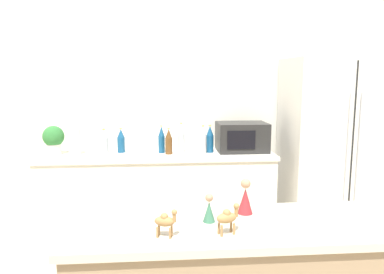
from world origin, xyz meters
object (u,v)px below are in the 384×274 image
at_px(refrigerator, 334,151).
at_px(microwave, 242,137).
at_px(back_bottle_6, 169,142).
at_px(back_bottle_1, 162,140).
at_px(back_bottle_2, 181,138).
at_px(back_bottle_3, 203,140).
at_px(camel_figurine, 165,221).
at_px(back_bottle_4, 121,141).
at_px(back_bottle_5, 210,139).
at_px(back_bottle_0, 104,141).
at_px(camel_figurine_second, 228,217).
at_px(wise_man_figurine_crimson, 209,210).
at_px(paper_towel_roll, 75,142).
at_px(wise_man_figurine_purple, 245,199).
at_px(potted_plant, 54,139).

distance_m(refrigerator, microwave, 0.92).
bearing_deg(back_bottle_6, back_bottle_1, 132.84).
bearing_deg(back_bottle_2, back_bottle_3, -24.84).
height_order(back_bottle_3, camel_figurine, back_bottle_3).
bearing_deg(microwave, back_bottle_4, 178.73).
distance_m(back_bottle_1, back_bottle_5, 0.46).
height_order(back_bottle_3, back_bottle_4, back_bottle_3).
xyz_separation_m(back_bottle_2, camel_figurine, (-0.17, -2.10, 0.00)).
bearing_deg(back_bottle_0, camel_figurine_second, -68.94).
xyz_separation_m(back_bottle_4, wise_man_figurine_crimson, (0.60, -1.99, 0.01)).
bearing_deg(paper_towel_roll, back_bottle_2, 1.97).
relative_size(back_bottle_2, back_bottle_6, 1.17).
relative_size(back_bottle_6, wise_man_figurine_purple, 1.44).
bearing_deg(potted_plant, back_bottle_3, -3.30).
relative_size(back_bottle_1, back_bottle_5, 0.99).
distance_m(back_bottle_3, back_bottle_4, 0.79).
xyz_separation_m(back_bottle_2, back_bottle_3, (0.20, -0.09, -0.01)).
bearing_deg(back_bottle_3, back_bottle_6, 177.82).
height_order(back_bottle_3, back_bottle_5, back_bottle_3).
xyz_separation_m(back_bottle_3, wise_man_figurine_purple, (0.01, -1.77, 0.01)).
bearing_deg(camel_figurine, refrigerator, 50.58).
xyz_separation_m(microwave, wise_man_figurine_crimson, (-0.57, -1.97, -0.01)).
distance_m(back_bottle_1, wise_man_figurine_purple, 1.90).
distance_m(back_bottle_0, back_bottle_3, 0.94).
distance_m(potted_plant, paper_towel_roll, 0.20).
relative_size(wise_man_figurine_crimson, wise_man_figurine_purple, 0.76).
bearing_deg(back_bottle_6, microwave, 7.45).
bearing_deg(potted_plant, wise_man_figurine_crimson, -57.94).
bearing_deg(camel_figurine_second, refrigerator, 55.04).
xyz_separation_m(back_bottle_4, camel_figurine, (0.40, -2.14, 0.03)).
xyz_separation_m(microwave, wise_man_figurine_purple, (-0.39, -1.88, 0.00)).
distance_m(back_bottle_1, camel_figurine_second, 2.10).
relative_size(back_bottle_3, back_bottle_5, 1.02).
distance_m(back_bottle_2, camel_figurine, 2.11).
height_order(back_bottle_1, back_bottle_5, back_bottle_5).
bearing_deg(wise_man_figurine_crimson, potted_plant, 122.06).
bearing_deg(microwave, paper_towel_roll, -178.28).
height_order(back_bottle_1, camel_figurine_second, back_bottle_1).
xyz_separation_m(refrigerator, microwave, (-0.91, 0.08, 0.14)).
xyz_separation_m(potted_plant, wise_man_figurine_purple, (1.40, -1.85, -0.01)).
bearing_deg(camel_figurine_second, back_bottle_1, 97.39).
relative_size(refrigerator, microwave, 3.74).
relative_size(paper_towel_roll, back_bottle_2, 0.85).
bearing_deg(microwave, back_bottle_0, 179.20).
xyz_separation_m(potted_plant, paper_towel_roll, (0.20, -0.02, -0.03)).
relative_size(potted_plant, back_bottle_1, 1.03).
distance_m(potted_plant, camel_figurine, 2.32).
relative_size(refrigerator, back_bottle_2, 6.28).
relative_size(refrigerator, back_bottle_0, 7.75).
xyz_separation_m(microwave, back_bottle_1, (-0.78, -0.02, -0.02)).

